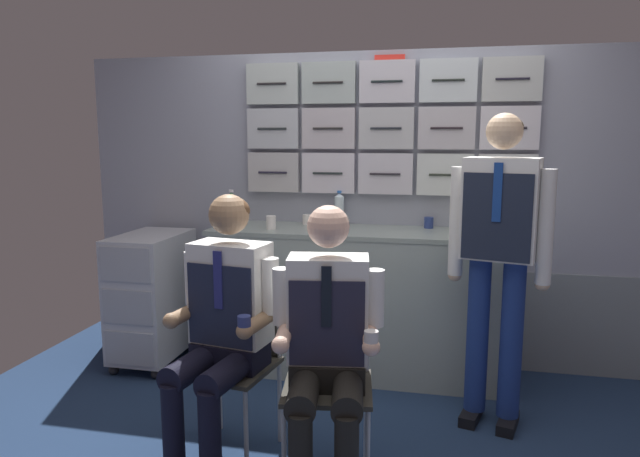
{
  "coord_description": "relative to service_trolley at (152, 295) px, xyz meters",
  "views": [
    {
      "loc": [
        0.48,
        -2.59,
        1.58
      ],
      "look_at": [
        -0.12,
        0.16,
        1.13
      ],
      "focal_mm": 32.2,
      "sensor_mm": 36.0,
      "label": 1
    }
  ],
  "objects": [
    {
      "name": "espresso_cup_small",
      "position": [
        2.07,
        0.04,
        0.53
      ],
      "size": [
        0.08,
        0.08,
        0.09
      ],
      "color": "tan",
      "rests_on": "galley_counter"
    },
    {
      "name": "folding_chair_left",
      "position": [
        0.98,
        -0.91,
        0.05
      ],
      "size": [
        0.46,
        0.46,
        0.86
      ],
      "color": "#A8AAAF",
      "rests_on": "ground"
    },
    {
      "name": "water_bottle_clear",
      "position": [
        1.27,
        0.32,
        0.6
      ],
      "size": [
        0.07,
        0.07,
        0.24
      ],
      "color": "silver",
      "rests_on": "galley_counter"
    },
    {
      "name": "crew_member_standing",
      "position": [
        2.27,
        -0.41,
        0.53
      ],
      "size": [
        0.52,
        0.34,
        1.7
      ],
      "color": "black",
      "rests_on": "ground"
    },
    {
      "name": "galley_counter",
      "position": [
        1.41,
        0.14,
        -0.0
      ],
      "size": [
        1.92,
        0.53,
        0.98
      ],
      "color": "#95A29C",
      "rests_on": "ground"
    },
    {
      "name": "service_trolley",
      "position": [
        0.0,
        0.0,
        0.0
      ],
      "size": [
        0.4,
        0.65,
        0.92
      ],
      "color": "black",
      "rests_on": "ground"
    },
    {
      "name": "crew_member_left",
      "position": [
        0.96,
        -1.06,
        0.24
      ],
      "size": [
        0.52,
        0.67,
        1.31
      ],
      "color": "black",
      "rests_on": "ground"
    },
    {
      "name": "water_bottle_blue_cap",
      "position": [
        0.61,
        -0.01,
        0.61
      ],
      "size": [
        0.07,
        0.07,
        0.26
      ],
      "color": "#4C9859",
      "rests_on": "galley_counter"
    },
    {
      "name": "crew_member_center",
      "position": [
        1.5,
        -1.19,
        0.22
      ],
      "size": [
        0.5,
        0.65,
        1.29
      ],
      "color": "black",
      "rests_on": "ground"
    },
    {
      "name": "coffee_cup_white",
      "position": [
        1.88,
        0.31,
        0.53
      ],
      "size": [
        0.06,
        0.06,
        0.07
      ],
      "color": "navy",
      "rests_on": "galley_counter"
    },
    {
      "name": "snack_banana",
      "position": [
        2.09,
        0.24,
        0.51
      ],
      "size": [
        0.17,
        0.1,
        0.04
      ],
      "color": "yellow",
      "rests_on": "galley_counter"
    },
    {
      "name": "paper_cup_blue",
      "position": [
        1.05,
        0.3,
        0.52
      ],
      "size": [
        0.07,
        0.07,
        0.07
      ],
      "color": "white",
      "rests_on": "galley_counter"
    },
    {
      "name": "coffee_cup_spare",
      "position": [
        0.86,
        0.05,
        0.53
      ],
      "size": [
        0.06,
        0.06,
        0.09
      ],
      "color": "white",
      "rests_on": "galley_counter"
    },
    {
      "name": "galley_bulkhead",
      "position": [
        1.51,
        0.42,
        0.63
      ],
      "size": [
        4.2,
        0.14,
        2.15
      ],
      "color": "#9397A8",
      "rests_on": "ground"
    },
    {
      "name": "water_bottle_tall",
      "position": [
        2.19,
        -0.04,
        0.59
      ],
      "size": [
        0.08,
        0.08,
        0.23
      ],
      "color": "#50A050",
      "rests_on": "galley_counter"
    },
    {
      "name": "folding_chair_center",
      "position": [
        1.47,
        -1.03,
        0.05
      ],
      "size": [
        0.46,
        0.46,
        0.86
      ],
      "color": "#A8AAAF",
      "rests_on": "ground"
    }
  ]
}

